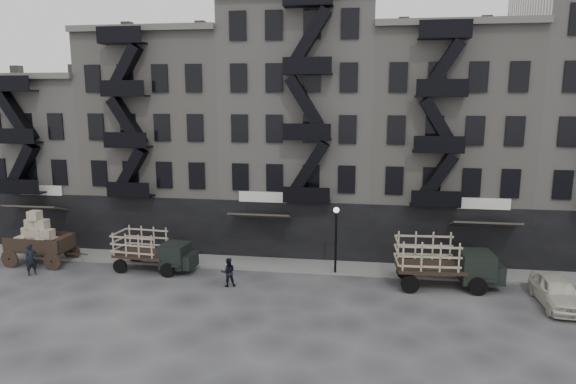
# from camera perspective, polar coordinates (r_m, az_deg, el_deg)

# --- Properties ---
(ground) EXTENTS (140.00, 140.00, 0.00)m
(ground) POSITION_cam_1_polar(r_m,az_deg,el_deg) (30.20, -0.84, -10.53)
(ground) COLOR #38383A
(ground) RESTS_ON ground
(sidewalk) EXTENTS (55.00, 2.50, 0.15)m
(sidewalk) POSITION_cam_1_polar(r_m,az_deg,el_deg) (33.65, 0.23, -8.10)
(sidewalk) COLOR slate
(sidewalk) RESTS_ON ground
(building_west) EXTENTS (10.00, 11.35, 13.20)m
(building_west) POSITION_cam_1_polar(r_m,az_deg,el_deg) (45.20, -24.53, 3.53)
(building_west) COLOR gray
(building_west) RESTS_ON ground
(building_midwest) EXTENTS (10.00, 11.35, 16.20)m
(building_midwest) POSITION_cam_1_polar(r_m,az_deg,el_deg) (40.45, -12.69, 5.64)
(building_midwest) COLOR gray
(building_midwest) RESTS_ON ground
(building_center) EXTENTS (10.00, 11.35, 18.20)m
(building_center) POSITION_cam_1_polar(r_m,az_deg,el_deg) (37.91, 1.59, 7.08)
(building_center) COLOR gray
(building_center) RESTS_ON ground
(building_mideast) EXTENTS (10.00, 11.35, 16.20)m
(building_mideast) POSITION_cam_1_polar(r_m,az_deg,el_deg) (38.08, 16.75, 5.13)
(building_mideast) COLOR gray
(building_mideast) RESTS_ON ground
(lamp_post) EXTENTS (0.36, 0.36, 4.28)m
(lamp_post) POSITION_cam_1_polar(r_m,az_deg,el_deg) (31.46, 5.35, -4.35)
(lamp_post) COLOR black
(lamp_post) RESTS_ON ground
(wagon) EXTENTS (4.22, 2.32, 3.54)m
(wagon) POSITION_cam_1_polar(r_m,az_deg,el_deg) (37.33, -26.05, -4.20)
(wagon) COLOR black
(wagon) RESTS_ON ground
(stake_truck_west) EXTENTS (5.26, 2.49, 2.57)m
(stake_truck_west) POSITION_cam_1_polar(r_m,az_deg,el_deg) (33.57, -14.78, -6.03)
(stake_truck_west) COLOR black
(stake_truck_west) RESTS_ON ground
(stake_truck_east) EXTENTS (6.06, 2.76, 2.98)m
(stake_truck_east) POSITION_cam_1_polar(r_m,az_deg,el_deg) (31.01, 17.04, -7.11)
(stake_truck_east) COLOR black
(stake_truck_east) RESTS_ON ground
(car_east) EXTENTS (1.87, 4.62, 1.57)m
(car_east) POSITION_cam_1_polar(r_m,az_deg,el_deg) (30.93, 27.72, -9.75)
(car_east) COLOR beige
(car_east) RESTS_ON ground
(pedestrian_west) EXTENTS (0.82, 0.86, 1.98)m
(pedestrian_west) POSITION_cam_1_polar(r_m,az_deg,el_deg) (35.53, -26.64, -6.71)
(pedestrian_west) COLOR black
(pedestrian_west) RESTS_ON ground
(pedestrian_mid) EXTENTS (1.00, 0.89, 1.71)m
(pedestrian_mid) POSITION_cam_1_polar(r_m,az_deg,el_deg) (30.26, -6.65, -8.84)
(pedestrian_mid) COLOR black
(pedestrian_mid) RESTS_ON ground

